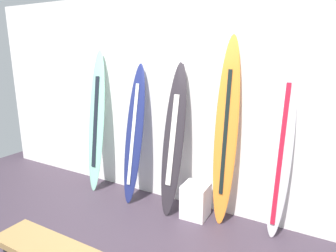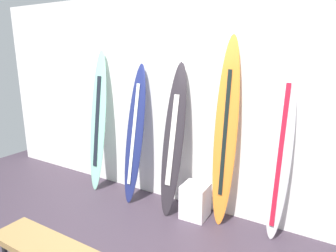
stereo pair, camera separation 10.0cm
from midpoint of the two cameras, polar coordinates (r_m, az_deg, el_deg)
ground at (r=3.49m, az=-5.16°, el=-22.65°), size 8.00×8.00×0.04m
wall_back at (r=3.97m, az=5.56°, el=4.39°), size 7.20×0.20×2.80m
surfboard_seafoam at (r=4.58m, az=-12.47°, el=0.61°), size 0.29×0.39×2.07m
surfboard_navy at (r=4.14m, az=-5.61°, el=-1.76°), size 0.29×0.44×1.90m
surfboard_charcoal at (r=3.79m, az=1.78°, el=-2.70°), size 0.28×0.45×1.94m
surfboard_sunset at (r=3.58m, az=11.64°, el=-1.43°), size 0.29×0.31×2.25m
surfboard_ivory at (r=3.49m, az=21.27°, el=-5.42°), size 0.25×0.27×1.92m
display_block_left at (r=3.95m, az=5.90°, el=-13.91°), size 0.33×0.33×0.43m
bench at (r=2.92m, az=-20.65°, el=-21.36°), size 1.17×0.34×0.48m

